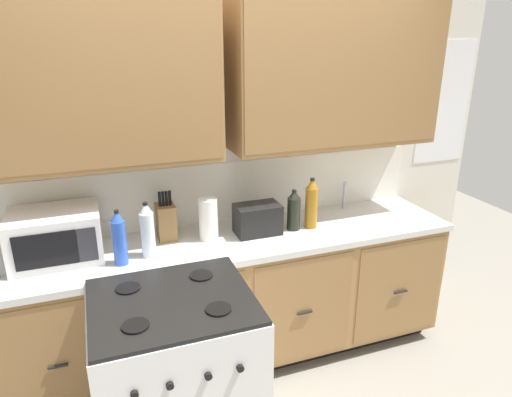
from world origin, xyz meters
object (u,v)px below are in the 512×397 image
at_px(knife_block, 166,221).
at_px(stove_range, 177,381).
at_px(paper_towel_roll, 208,219).
at_px(microwave, 56,236).
at_px(bottle_clear, 147,230).
at_px(bottle_dark, 294,210).
at_px(bottle_blue, 119,238).
at_px(toaster, 258,219).
at_px(bottle_amber, 311,204).

bearing_deg(knife_block, stove_range, -98.21).
xyz_separation_m(stove_range, paper_towel_roll, (0.35, 0.67, 0.56)).
bearing_deg(microwave, bottle_clear, -16.28).
xyz_separation_m(paper_towel_roll, bottle_dark, (0.55, -0.04, -0.00)).
bearing_deg(bottle_blue, microwave, 150.27).
xyz_separation_m(toaster, bottle_dark, (0.24, -0.02, 0.03)).
bearing_deg(microwave, stove_range, -53.93).
relative_size(bottle_dark, bottle_amber, 0.79).
bearing_deg(bottle_amber, bottle_blue, -175.26).
bearing_deg(bottle_dark, microwave, 176.86).
bearing_deg(bottle_clear, bottle_dark, 3.93).
bearing_deg(bottle_blue, stove_range, -70.36).
height_order(toaster, bottle_dark, bottle_dark).
height_order(stove_range, knife_block, knife_block).
distance_m(knife_block, bottle_amber, 0.92).
bearing_deg(toaster, microwave, 177.22).
height_order(bottle_dark, bottle_amber, bottle_amber).
relative_size(microwave, toaster, 1.71).
height_order(microwave, bottle_dark, microwave).
distance_m(toaster, bottle_blue, 0.86).
bearing_deg(toaster, knife_block, 168.22).
relative_size(toaster, paper_towel_roll, 1.08).
distance_m(knife_block, bottle_clear, 0.24).
relative_size(knife_block, bottle_clear, 0.95).
height_order(bottle_clear, bottle_amber, bottle_amber).
distance_m(bottle_clear, bottle_amber, 1.05).
bearing_deg(bottle_blue, bottle_amber, 4.74).
bearing_deg(bottle_amber, knife_block, 170.97).
height_order(microwave, bottle_clear, bottle_clear).
relative_size(paper_towel_roll, bottle_clear, 0.80).
relative_size(paper_towel_roll, bottle_blue, 0.82).
height_order(knife_block, bottle_clear, bottle_clear).
bearing_deg(toaster, bottle_clear, -173.03).
relative_size(microwave, bottle_dark, 1.81).
bearing_deg(toaster, bottle_amber, -4.73).
relative_size(toaster, bottle_dark, 1.05).
height_order(microwave, bottle_blue, bottle_blue).
height_order(toaster, knife_block, knife_block).
distance_m(stove_range, bottle_clear, 0.81).
xyz_separation_m(toaster, paper_towel_roll, (-0.31, 0.02, 0.03)).
xyz_separation_m(microwave, toaster, (1.17, -0.06, -0.04)).
bearing_deg(bottle_blue, knife_block, 39.90).
distance_m(paper_towel_roll, bottle_amber, 0.67).
bearing_deg(knife_block, bottle_clear, -124.28).
bearing_deg(bottle_blue, paper_towel_roll, 15.97).
relative_size(knife_block, bottle_dark, 1.17).
height_order(stove_range, toaster, toaster).
bearing_deg(bottle_clear, toaster, 6.97).
relative_size(bottle_dark, bottle_blue, 0.84).
height_order(knife_block, paper_towel_roll, knife_block).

